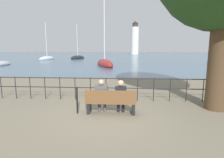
{
  "coord_description": "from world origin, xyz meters",
  "views": [
    {
      "loc": [
        0.45,
        -6.09,
        2.25
      ],
      "look_at": [
        0.0,
        0.5,
        1.19
      ],
      "focal_mm": 28.0,
      "sensor_mm": 36.0,
      "label": 1
    }
  ],
  "objects": [
    {
      "name": "sailboat_3",
      "position": [
        -2.55,
        20.74,
        0.34
      ],
      "size": [
        4.27,
        8.74,
        10.95
      ],
      "rotation": [
        0.0,
        0.0,
        0.3
      ],
      "color": "maroon",
      "rests_on": "ground_plane"
    },
    {
      "name": "sailboat_0",
      "position": [
        -12.98,
        44.1,
        0.33
      ],
      "size": [
        4.04,
        6.75,
        10.09
      ],
      "rotation": [
        0.0,
        0.0,
        -0.25
      ],
      "color": "black",
      "rests_on": "ground_plane"
    },
    {
      "name": "closed_umbrella",
      "position": [
        -1.23,
        -0.08,
        0.57
      ],
      "size": [
        0.09,
        0.09,
        1.02
      ],
      "color": "black",
      "rests_on": "ground_plane"
    },
    {
      "name": "sailboat_2",
      "position": [
        -19.81,
        38.95,
        0.32
      ],
      "size": [
        2.14,
        7.48,
        10.05
      ],
      "rotation": [
        0.0,
        0.0,
        -0.04
      ],
      "color": "white",
      "rests_on": "ground_plane"
    },
    {
      "name": "harbor_lighthouse",
      "position": [
        8.17,
        124.1,
        10.95
      ],
      "size": [
        5.58,
        5.58,
        23.54
      ],
      "color": "silver",
      "rests_on": "ground_plane"
    },
    {
      "name": "seated_person_left",
      "position": [
        -0.35,
        0.01,
        0.68
      ],
      "size": [
        0.46,
        0.35,
        1.25
      ],
      "color": "#4C4C51",
      "rests_on": "ground_plane"
    },
    {
      "name": "seated_person_right",
      "position": [
        0.35,
        0.01,
        0.68
      ],
      "size": [
        0.4,
        0.35,
        1.24
      ],
      "color": "black",
      "rests_on": "ground_plane"
    },
    {
      "name": "harbor_water",
      "position": [
        0.0,
        158.65,
        0.0
      ],
      "size": [
        600.0,
        300.0,
        0.01
      ],
      "color": "slate",
      "rests_on": "ground_plane"
    },
    {
      "name": "park_bench",
      "position": [
        0.0,
        -0.06,
        0.43
      ],
      "size": [
        1.82,
        0.45,
        0.9
      ],
      "color": "brown",
      "rests_on": "ground_plane"
    },
    {
      "name": "ground_plane",
      "position": [
        0.0,
        0.0,
        0.0
      ],
      "size": [
        1000.0,
        1000.0,
        0.0
      ],
      "primitive_type": "plane",
      "color": "#7A705B"
    },
    {
      "name": "promenade_railing",
      "position": [
        0.0,
        1.72,
        0.69
      ],
      "size": [
        12.31,
        0.04,
        1.05
      ],
      "color": "black",
      "rests_on": "ground_plane"
    }
  ]
}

